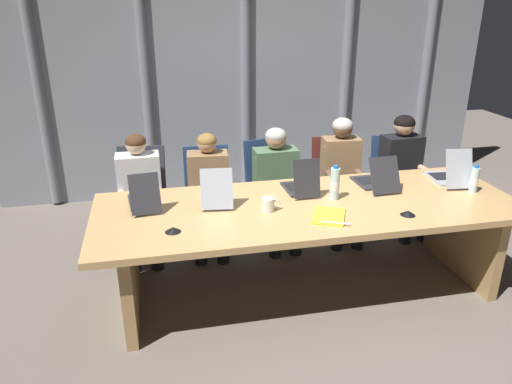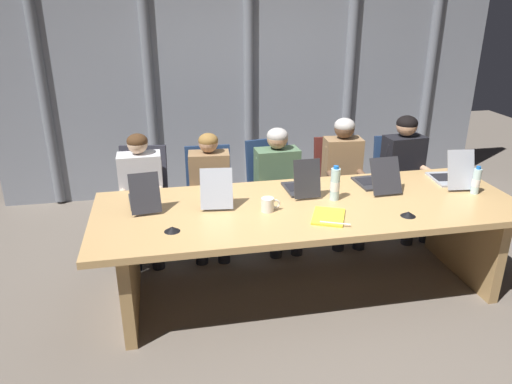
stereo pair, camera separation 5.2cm
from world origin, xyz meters
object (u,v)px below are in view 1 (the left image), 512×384
Objects in this scene: office_chair_right_end at (394,193)px; office_chair_left_mid at (209,208)px; conference_mic_middle at (173,230)px; spiral_notepad at (329,216)px; laptop_right_mid at (375,180)px; person_right_end at (404,167)px; water_bottle_primary at (335,184)px; office_chair_center at (272,202)px; coffee_mug_near at (268,204)px; laptop_center at (301,185)px; office_chair_left_end at (142,213)px; person_center at (278,180)px; office_chair_right_mid at (336,197)px; water_bottle_secondary at (474,180)px; person_left_end at (140,191)px; person_left_mid at (209,188)px; person_right_mid at (342,173)px; laptop_left_end at (144,199)px; laptop_left_mid at (217,194)px; conference_mic_left_side at (408,213)px; laptop_right_end at (448,175)px.

office_chair_left_mid is at bearing -81.88° from office_chair_right_end.
conference_mic_middle is 1.11m from spiral_notepad.
laptop_right_mid is 0.89m from person_right_end.
water_bottle_primary is 1.31m from conference_mic_middle.
coffee_mug_near is at bearing -25.15° from office_chair_center.
office_chair_left_mid is 1.01× the size of office_chair_right_end.
conference_mic_middle is (-1.01, -1.29, 0.43)m from office_chair_center.
person_right_end is (1.30, -0.15, 0.32)m from office_chair_center.
laptop_center reaches higher than office_chair_left_end.
person_center reaches higher than laptop_center.
laptop_right_mid is at bearing 4.45° from office_chair_right_mid.
water_bottle_secondary reaches higher than office_chair_left_mid.
spiral_notepad is (0.06, -0.51, -0.05)m from laptop_center.
laptop_right_mid is 0.41× the size of person_left_end.
person_left_mid is at bearing -85.13° from office_chair_center.
person_right_mid is at bearing 85.11° from office_chair_left_mid.
person_right_end is at bearing 67.45° from spiral_notepad.
laptop_left_mid reaches higher than laptop_left_end.
laptop_center is at bearing 25.63° from conference_mic_middle.
laptop_center is 1.08× the size of spiral_notepad.
office_chair_right_mid reaches higher than conference_mic_left_side.
office_chair_right_mid is at bearing 102.14° from person_left_mid.
laptop_center is 0.34× the size of person_right_end.
office_chair_left_end is 4.12× the size of water_bottle_secondary.
spiral_notepad is at bearing -26.96° from coffee_mug_near.
office_chair_left_end is 0.86× the size of person_left_mid.
office_chair_right_mid is at bearing 48.27° from coffee_mug_near.
person_right_mid is at bearing 51.90° from laptop_right_end.
laptop_center is 0.34× the size of person_right_mid.
person_right_end reaches higher than conference_mic_left_side.
person_right_mid reaches higher than laptop_right_end.
office_chair_right_mid is 1.19m from water_bottle_primary.
water_bottle_primary is at bearing 11.54° from coffee_mug_near.
laptop_right_mid is 0.78m from spiral_notepad.
laptop_right_end is 0.51× the size of office_chair_right_mid.
conference_mic_middle is (-1.05, -0.50, -0.04)m from laptop_center.
conference_mic_middle is at bearing -52.81° from office_chair_right_end.
office_chair_left_end is at bearing 147.15° from water_bottle_primary.
office_chair_right_end is at bearing -40.61° from laptop_right_mid.
office_chair_left_mid is at bearing 57.07° from laptop_right_mid.
office_chair_left_end is (-0.60, 0.81, -0.47)m from laptop_left_mid.
laptop_left_mid is 0.42× the size of person_left_end.
office_chair_center is at bearing -98.90° from person_right_mid.
laptop_right_mid is 0.42× the size of person_left_mid.
laptop_left_mid is 0.53× the size of office_chair_right_end.
water_bottle_primary is at bearing 44.20° from office_chair_left_mid.
laptop_left_mid is at bearing 171.69° from spiral_notepad.
laptop_left_end reaches higher than water_bottle_primary.
person_right_end is 1.38m from conference_mic_left_side.
person_left_end is at bearing 161.13° from water_bottle_secondary.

